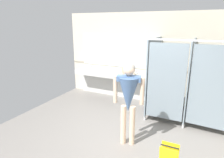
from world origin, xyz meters
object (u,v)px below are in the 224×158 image
(handbag, at_px, (127,71))
(soap_dispenser, at_px, (128,70))
(person_standing, at_px, (128,94))
(paper_cup, at_px, (134,74))

(handbag, distance_m, soap_dispenser, 0.31)
(handbag, xyz_separation_m, soap_dispenser, (-0.09, 0.29, -0.05))
(person_standing, bearing_deg, handbag, 111.82)
(soap_dispenser, relative_size, paper_cup, 2.01)
(handbag, height_order, paper_cup, handbag)
(person_standing, xyz_separation_m, soap_dispenser, (-0.93, 2.39, -0.14))
(paper_cup, bearing_deg, person_standing, -73.47)
(handbag, bearing_deg, person_standing, -68.18)
(person_standing, distance_m, handbag, 2.26)
(person_standing, relative_size, handbag, 4.53)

